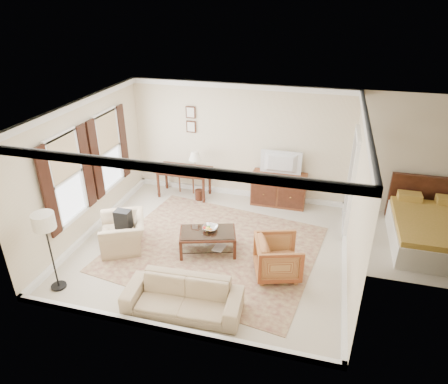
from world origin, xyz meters
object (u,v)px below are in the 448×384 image
at_px(coffee_table, 208,236).
at_px(club_armchair, 123,228).
at_px(sideboard, 279,189).
at_px(tv, 281,156).
at_px(writing_desk, 184,173).
at_px(striped_armchair, 278,256).
at_px(sofa, 183,293).

distance_m(coffee_table, club_armchair, 1.77).
bearing_deg(club_armchair, coffee_table, 72.01).
xyz_separation_m(sideboard, tv, (0.00, -0.02, 0.88)).
xyz_separation_m(tv, club_armchair, (-2.85, -2.68, -0.85)).
distance_m(writing_desk, sideboard, 2.45).
distance_m(writing_desk, tv, 2.52).
height_order(tv, striped_armchair, tv).
height_order(sideboard, tv, tv).
bearing_deg(sideboard, sofa, -103.41).
xyz_separation_m(club_armchair, sofa, (1.86, -1.47, -0.06)).
bearing_deg(striped_armchair, coffee_table, 58.56).
relative_size(tv, club_armchair, 0.93).
bearing_deg(coffee_table, club_armchair, -170.99).
distance_m(writing_desk, striped_armchair, 3.86).
height_order(sideboard, striped_armchair, striped_armchair).
xyz_separation_m(tv, coffee_table, (-1.10, -2.40, -0.93)).
height_order(tv, club_armchair, tv).
bearing_deg(writing_desk, sideboard, 3.74).
xyz_separation_m(tv, sofa, (-0.99, -4.15, -0.91)).
relative_size(coffee_table, club_armchair, 1.24).
distance_m(tv, striped_armchair, 2.93).
distance_m(striped_armchair, club_armchair, 3.23).
relative_size(writing_desk, sideboard, 1.04).
relative_size(tv, striped_armchair, 1.13).
bearing_deg(striped_armchair, writing_desk, 29.52).
relative_size(writing_desk, club_armchair, 1.36).
relative_size(writing_desk, sofa, 0.71).
height_order(writing_desk, striped_armchair, striped_armchair).
bearing_deg(striped_armchair, sideboard, -9.62).
xyz_separation_m(sideboard, sofa, (-0.99, -4.17, -0.03)).
relative_size(striped_armchair, sofa, 0.43).
bearing_deg(writing_desk, striped_armchair, -43.10).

